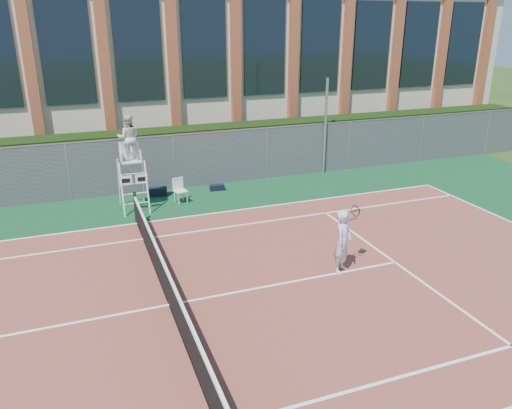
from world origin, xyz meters
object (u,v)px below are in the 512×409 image
object	(u,v)px
steel_pole	(325,127)
umpire_chair	(129,140)
plastic_chair	(179,188)
tennis_player	(343,241)

from	to	relation	value
steel_pole	umpire_chair	xyz separation A→B (m)	(-8.57, -1.65, 0.44)
umpire_chair	plastic_chair	size ratio (longest dim) A/B	3.71
steel_pole	tennis_player	world-z (taller)	steel_pole
steel_pole	plastic_chair	size ratio (longest dim) A/B	4.47
tennis_player	steel_pole	bearing A→B (deg)	65.23
steel_pole	umpire_chair	bearing A→B (deg)	-169.08
umpire_chair	plastic_chair	bearing A→B (deg)	2.91
steel_pole	umpire_chair	distance (m)	8.74
plastic_chair	tennis_player	distance (m)	7.63
umpire_chair	tennis_player	xyz separation A→B (m)	(4.60, -6.96, -1.62)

